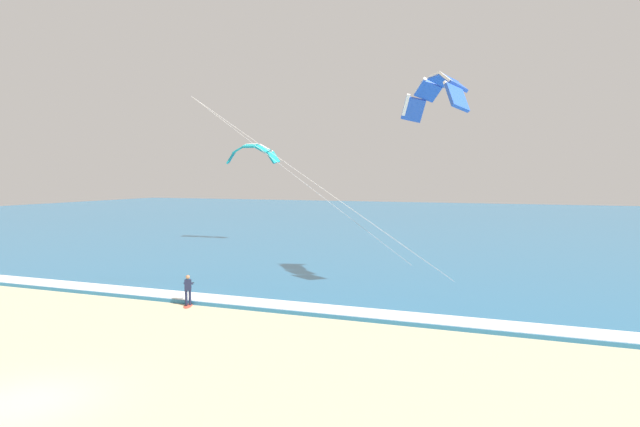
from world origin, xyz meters
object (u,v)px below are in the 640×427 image
(surfboard, at_px, (188,305))
(kite_distant, at_px, (251,152))
(kitesurfer, at_px, (188,289))
(kite_primary, at_px, (436,92))

(surfboard, distance_m, kite_distant, 29.31)
(kitesurfer, relative_size, kite_primary, 0.12)
(kitesurfer, distance_m, kite_primary, 18.19)
(kite_distant, bearing_deg, kitesurfer, -68.39)
(kite_primary, height_order, kite_distant, kite_primary)
(kitesurfer, height_order, kite_distant, kite_distant)
(kitesurfer, bearing_deg, surfboard, -64.78)
(surfboard, relative_size, kite_distant, 0.25)
(surfboard, bearing_deg, kitesurfer, 115.22)
(kite_primary, bearing_deg, surfboard, -143.61)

